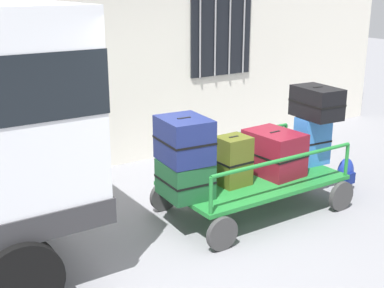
% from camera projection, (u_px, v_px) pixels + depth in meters
% --- Properties ---
extents(ground_plane, '(40.00, 40.00, 0.00)m').
position_uv_depth(ground_plane, '(197.00, 231.00, 6.00)').
color(ground_plane, gray).
extents(building_wall, '(12.00, 0.38, 5.00)m').
position_uv_depth(building_wall, '(92.00, 1.00, 7.43)').
color(building_wall, silver).
rests_on(building_wall, ground).
extents(luggage_cart, '(2.24, 1.28, 0.43)m').
position_uv_depth(luggage_cart, '(253.00, 183.00, 6.45)').
color(luggage_cart, '#1E722D').
rests_on(luggage_cart, ground).
extents(cart_railing, '(2.13, 1.15, 0.43)m').
position_uv_depth(cart_railing, '(254.00, 151.00, 6.33)').
color(cart_railing, '#1E722D').
rests_on(cart_railing, luggage_cart).
extents(suitcase_left_bottom, '(0.53, 0.59, 0.41)m').
position_uv_depth(suitcase_left_bottom, '(185.00, 179.00, 5.85)').
color(suitcase_left_bottom, '#194C28').
rests_on(suitcase_left_bottom, luggage_cart).
extents(suitcase_left_middle, '(0.55, 0.65, 0.50)m').
position_uv_depth(suitcase_left_middle, '(184.00, 140.00, 5.73)').
color(suitcase_left_middle, navy).
rests_on(suitcase_left_middle, suitcase_left_bottom).
extents(suitcase_midleft_bottom, '(0.38, 0.34, 0.60)m').
position_uv_depth(suitcase_midleft_bottom, '(233.00, 161.00, 6.16)').
color(suitcase_midleft_bottom, '#4C5119').
rests_on(suitcase_midleft_bottom, luggage_cart).
extents(suitcase_center_bottom, '(0.56, 0.73, 0.55)m').
position_uv_depth(suitcase_center_bottom, '(274.00, 153.00, 6.54)').
color(suitcase_center_bottom, maroon).
rests_on(suitcase_center_bottom, luggage_cart).
extents(suitcase_midright_bottom, '(0.46, 0.33, 0.64)m').
position_uv_depth(suitcase_midright_bottom, '(312.00, 141.00, 6.87)').
color(suitcase_midright_bottom, '#3372C6').
rests_on(suitcase_midright_bottom, luggage_cart).
extents(suitcase_midright_middle, '(0.47, 0.68, 0.41)m').
position_uv_depth(suitcase_midright_middle, '(317.00, 102.00, 6.69)').
color(suitcase_midright_middle, black).
rests_on(suitcase_midright_middle, suitcase_midright_bottom).
extents(backpack, '(0.27, 0.22, 0.44)m').
position_uv_depth(backpack, '(346.00, 173.00, 7.20)').
color(backpack, navy).
rests_on(backpack, ground).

